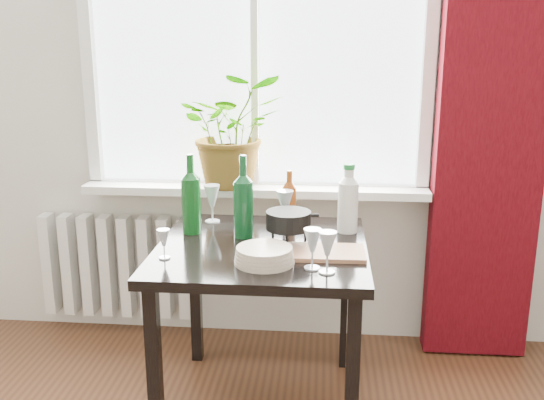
# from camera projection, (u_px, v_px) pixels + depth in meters

# --- Properties ---
(window) EXTENTS (1.72, 0.08, 1.62)m
(window) POSITION_uv_depth(u_px,v_px,m) (255.00, 29.00, 2.91)
(window) COLOR white
(window) RESTS_ON ground
(windowsill) EXTENTS (1.72, 0.20, 0.04)m
(windowsill) POSITION_uv_depth(u_px,v_px,m) (255.00, 189.00, 3.04)
(windowsill) COLOR white
(windowsill) RESTS_ON ground
(curtain) EXTENTS (0.50, 0.12, 2.56)m
(curtain) POSITION_uv_depth(u_px,v_px,m) (494.00, 97.00, 2.79)
(curtain) COLOR #39050A
(curtain) RESTS_ON ground
(radiator) EXTENTS (0.80, 0.10, 0.55)m
(radiator) POSITION_uv_depth(u_px,v_px,m) (117.00, 266.00, 3.25)
(radiator) COLOR silver
(radiator) RESTS_ON ground
(table) EXTENTS (0.85, 0.85, 0.74)m
(table) POSITION_uv_depth(u_px,v_px,m) (262.00, 266.00, 2.50)
(table) COLOR black
(table) RESTS_ON ground
(potted_plant) EXTENTS (0.59, 0.55, 0.56)m
(potted_plant) POSITION_uv_depth(u_px,v_px,m) (233.00, 131.00, 2.96)
(potted_plant) COLOR #3E731E
(potted_plant) RESTS_ON windowsill
(wine_bottle_left) EXTENTS (0.10, 0.10, 0.35)m
(wine_bottle_left) POSITION_uv_depth(u_px,v_px,m) (191.00, 193.00, 2.59)
(wine_bottle_left) COLOR #0D4516
(wine_bottle_left) RESTS_ON table
(wine_bottle_right) EXTENTS (0.08, 0.08, 0.36)m
(wine_bottle_right) POSITION_uv_depth(u_px,v_px,m) (243.00, 196.00, 2.53)
(wine_bottle_right) COLOR #0B3C1A
(wine_bottle_right) RESTS_ON table
(bottle_amber) EXTENTS (0.08, 0.08, 0.25)m
(bottle_amber) POSITION_uv_depth(u_px,v_px,m) (289.00, 197.00, 2.72)
(bottle_amber) COLOR #6C2D0C
(bottle_amber) RESTS_ON table
(cleaning_bottle) EXTENTS (0.09, 0.09, 0.31)m
(cleaning_bottle) POSITION_uv_depth(u_px,v_px,m) (348.00, 198.00, 2.60)
(cleaning_bottle) COLOR silver
(cleaning_bottle) RESTS_ON table
(wineglass_front_right) EXTENTS (0.08, 0.08, 0.16)m
(wineglass_front_right) POSITION_uv_depth(u_px,v_px,m) (312.00, 249.00, 2.19)
(wineglass_front_right) COLOR silver
(wineglass_front_right) RESTS_ON table
(wineglass_far_right) EXTENTS (0.07, 0.07, 0.16)m
(wineglass_far_right) POSITION_uv_depth(u_px,v_px,m) (327.00, 252.00, 2.16)
(wineglass_far_right) COLOR silver
(wineglass_far_right) RESTS_ON table
(wineglass_back_center) EXTENTS (0.10, 0.10, 0.18)m
(wineglass_back_center) POSITION_uv_depth(u_px,v_px,m) (285.00, 209.00, 2.66)
(wineglass_back_center) COLOR silver
(wineglass_back_center) RESTS_ON table
(wineglass_back_left) EXTENTS (0.09, 0.09, 0.18)m
(wineglass_back_left) POSITION_uv_depth(u_px,v_px,m) (212.00, 203.00, 2.76)
(wineglass_back_left) COLOR silver
(wineglass_back_left) RESTS_ON table
(wineglass_front_left) EXTENTS (0.05, 0.05, 0.12)m
(wineglass_front_left) POSITION_uv_depth(u_px,v_px,m) (164.00, 244.00, 2.30)
(wineglass_front_left) COLOR silver
(wineglass_front_left) RESTS_ON table
(plate_stack) EXTENTS (0.24, 0.24, 0.06)m
(plate_stack) POSITION_uv_depth(u_px,v_px,m) (264.00, 255.00, 2.26)
(plate_stack) COLOR beige
(plate_stack) RESTS_ON table
(fondue_pot) EXTENTS (0.22, 0.20, 0.14)m
(fondue_pot) POSITION_uv_depth(u_px,v_px,m) (288.00, 228.00, 2.45)
(fondue_pot) COLOR black
(fondue_pot) RESTS_ON table
(tv_remote) EXTENTS (0.11, 0.19, 0.02)m
(tv_remote) POSITION_uv_depth(u_px,v_px,m) (259.00, 261.00, 2.26)
(tv_remote) COLOR black
(tv_remote) RESTS_ON table
(cutting_board) EXTENTS (0.31, 0.20, 0.02)m
(cutting_board) POSITION_uv_depth(u_px,v_px,m) (326.00, 252.00, 2.36)
(cutting_board) COLOR #AD724E
(cutting_board) RESTS_ON table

